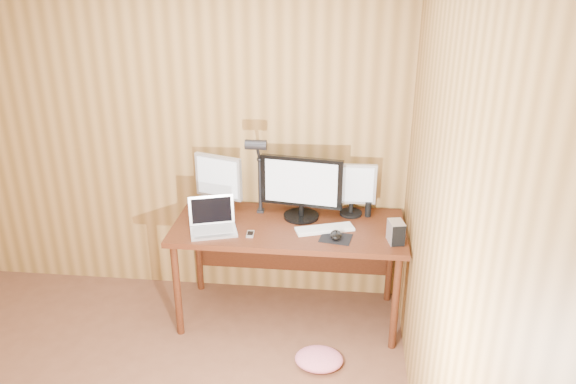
% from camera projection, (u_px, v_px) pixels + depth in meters
% --- Properties ---
extents(room_shell, '(4.00, 4.00, 4.00)m').
position_uv_depth(room_shell, '(21.00, 281.00, 2.29)').
color(room_shell, brown).
rests_on(room_shell, ground).
extents(desk, '(1.60, 0.70, 0.75)m').
position_uv_depth(desk, '(290.00, 236.00, 4.00)').
color(desk, '#431D0E').
rests_on(desk, floor).
extents(monitor_center, '(0.58, 0.25, 0.45)m').
position_uv_depth(monitor_center, '(301.00, 187.00, 3.91)').
color(monitor_center, black).
rests_on(monitor_center, desk).
extents(monitor_left, '(0.36, 0.17, 0.42)m').
position_uv_depth(monitor_left, '(219.00, 181.00, 4.04)').
color(monitor_left, black).
rests_on(monitor_left, desk).
extents(monitor_right, '(0.34, 0.16, 0.38)m').
position_uv_depth(monitor_right, '(352.00, 188.00, 3.96)').
color(monitor_right, black).
rests_on(monitor_right, desk).
extents(laptop, '(0.36, 0.32, 0.22)m').
position_uv_depth(laptop, '(213.00, 222.00, 3.80)').
color(laptop, silver).
rests_on(laptop, desk).
extents(keyboard, '(0.41, 0.24, 0.02)m').
position_uv_depth(keyboard, '(325.00, 229.00, 3.81)').
color(keyboard, white).
rests_on(keyboard, desk).
extents(mousepad, '(0.23, 0.20, 0.00)m').
position_uv_depth(mousepad, '(336.00, 238.00, 3.70)').
color(mousepad, black).
rests_on(mousepad, desk).
extents(mouse, '(0.10, 0.13, 0.04)m').
position_uv_depth(mouse, '(336.00, 235.00, 3.69)').
color(mouse, black).
rests_on(mouse, mousepad).
extents(hard_drive, '(0.12, 0.15, 0.15)m').
position_uv_depth(hard_drive, '(396.00, 232.00, 3.63)').
color(hard_drive, silver).
rests_on(hard_drive, desk).
extents(phone, '(0.05, 0.10, 0.01)m').
position_uv_depth(phone, '(250.00, 234.00, 3.75)').
color(phone, silver).
rests_on(phone, desk).
extents(speaker, '(0.04, 0.04, 0.11)m').
position_uv_depth(speaker, '(368.00, 210.00, 4.00)').
color(speaker, black).
rests_on(speaker, desk).
extents(desk_lamp, '(0.14, 0.21, 0.63)m').
position_uv_depth(desk_lamp, '(258.00, 165.00, 3.86)').
color(desk_lamp, black).
rests_on(desk_lamp, desk).
extents(fabric_pile, '(0.33, 0.28, 0.10)m').
position_uv_depth(fabric_pile, '(319.00, 359.00, 3.65)').
color(fabric_pile, '#D96982').
rests_on(fabric_pile, floor).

